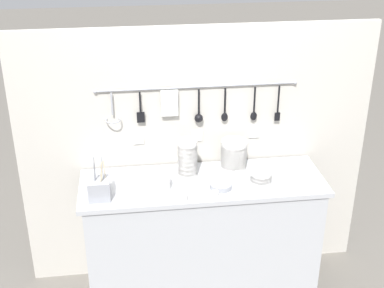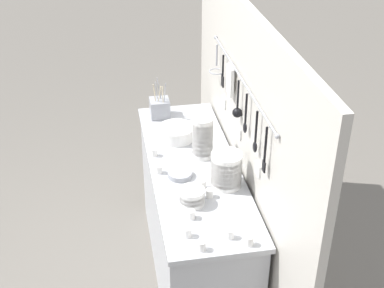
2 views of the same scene
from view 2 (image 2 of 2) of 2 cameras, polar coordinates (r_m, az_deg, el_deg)
name	(u,v)px [view 2 (image 2 of 2)]	position (r m, az deg, el deg)	size (l,w,h in m)	color
ground_plane	(193,274)	(3.68, 0.14, -13.67)	(20.00, 20.00, 0.00)	#666059
counter	(193,223)	(3.38, 0.15, -8.42)	(1.55, 0.51, 0.87)	#ADAFB5
back_wall	(242,156)	(3.17, 5.35, -1.32)	(2.35, 0.11, 1.79)	#BCB7AD
bowl_stack_wide_centre	(203,138)	(3.14, 1.13, 0.70)	(0.12, 0.12, 0.26)	white
bowl_stack_nested_right	(192,197)	(2.80, 0.00, -5.62)	(0.13, 0.13, 0.09)	white
bowl_stack_short_front	(226,170)	(2.91, 3.67, -2.76)	(0.17, 0.17, 0.20)	white
plate_stack	(176,133)	(3.37, -1.69, 1.21)	(0.23, 0.23, 0.08)	white
steel_mixing_bowl	(180,174)	(3.02, -1.29, -3.22)	(0.14, 0.14, 0.03)	#93969E
cutlery_caddy	(160,108)	(3.63, -3.46, 3.88)	(0.13, 0.13, 0.28)	#93969E
cup_mid_row	(191,214)	(2.72, -0.10, -7.51)	(0.04, 0.04, 0.05)	white
cup_beside_plates	(202,246)	(2.54, 1.03, -10.79)	(0.04, 0.04, 0.05)	white
cup_back_right	(249,241)	(2.58, 6.14, -10.22)	(0.04, 0.04, 0.05)	white
cup_edge_near	(203,184)	(2.92, 1.13, -4.32)	(0.04, 0.04, 0.05)	white
cup_by_caddy	(159,169)	(3.05, -3.56, -2.71)	(0.04, 0.04, 0.05)	white
cup_centre	(154,152)	(3.21, -4.06, -0.88)	(0.04, 0.04, 0.05)	white
cup_front_left	(209,193)	(2.86, 1.87, -5.26)	(0.04, 0.04, 0.05)	white
cup_back_left	(230,234)	(2.61, 4.07, -9.54)	(0.04, 0.04, 0.05)	white
cup_front_right	(187,232)	(2.61, -0.49, -9.39)	(0.04, 0.04, 0.05)	white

